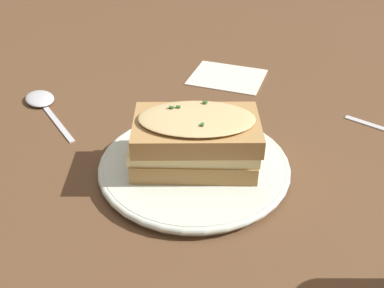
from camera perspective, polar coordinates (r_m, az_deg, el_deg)
ground_plane at (r=0.59m, az=-1.63°, el=-2.51°), size 2.40×2.40×0.00m
dinner_plate at (r=0.56m, az=0.00°, el=-2.99°), size 0.24×0.24×0.01m
sandwich at (r=0.54m, az=0.16°, el=0.36°), size 0.18×0.17×0.07m
spoon at (r=0.76m, az=-18.55°, el=5.18°), size 0.17×0.07×0.01m
napkin at (r=0.80m, az=4.49°, el=8.52°), size 0.15×0.14×0.00m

